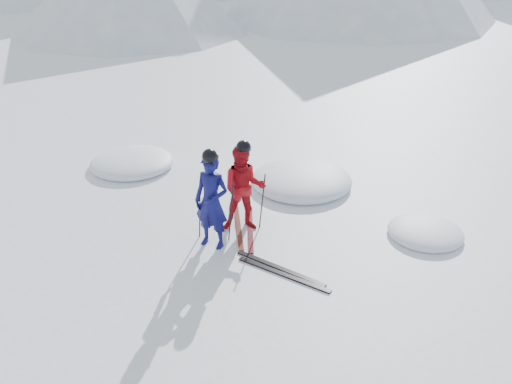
% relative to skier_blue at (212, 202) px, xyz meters
% --- Properties ---
extents(ground, '(160.00, 160.00, 0.00)m').
position_rel_skier_blue_xyz_m(ground, '(2.12, -0.36, -0.86)').
color(ground, white).
rests_on(ground, ground).
extents(skier_blue, '(0.66, 0.47, 1.71)m').
position_rel_skier_blue_xyz_m(skier_blue, '(0.00, 0.00, 0.00)').
color(skier_blue, '#0D0D4E').
rests_on(skier_blue, ground).
extents(skier_red, '(0.97, 0.88, 1.64)m').
position_rel_skier_blue_xyz_m(skier_red, '(0.33, 0.72, -0.04)').
color(skier_red, '#B20E16').
rests_on(skier_red, ground).
extents(pole_blue_left, '(0.12, 0.08, 1.14)m').
position_rel_skier_blue_xyz_m(pole_blue_left, '(-0.30, 0.15, -0.29)').
color(pole_blue_left, black).
rests_on(pole_blue_left, ground).
extents(pole_blue_right, '(0.12, 0.07, 1.14)m').
position_rel_skier_blue_xyz_m(pole_blue_right, '(0.25, 0.25, -0.29)').
color(pole_blue_right, black).
rests_on(pole_blue_right, ground).
extents(pole_red_left, '(0.11, 0.09, 1.09)m').
position_rel_skier_blue_xyz_m(pole_red_left, '(0.03, 0.97, -0.31)').
color(pole_red_left, black).
rests_on(pole_red_left, ground).
extents(pole_red_right, '(0.11, 0.08, 1.09)m').
position_rel_skier_blue_xyz_m(pole_red_right, '(0.63, 0.87, -0.31)').
color(pole_red_right, black).
rests_on(pole_red_right, ground).
extents(ski_worn_left, '(0.78, 1.59, 0.03)m').
position_rel_skier_blue_xyz_m(ski_worn_left, '(0.21, 0.72, -0.84)').
color(ski_worn_left, black).
rests_on(ski_worn_left, ground).
extents(ski_worn_right, '(0.67, 1.63, 0.03)m').
position_rel_skier_blue_xyz_m(ski_worn_right, '(0.45, 0.72, -0.84)').
color(ski_worn_right, black).
rests_on(ski_worn_right, ground).
extents(ski_loose_a, '(1.65, 0.57, 0.03)m').
position_rel_skier_blue_xyz_m(ski_loose_a, '(1.33, -0.34, -0.84)').
color(ski_loose_a, black).
rests_on(ski_loose_a, ground).
extents(ski_loose_b, '(1.67, 0.52, 0.03)m').
position_rel_skier_blue_xyz_m(ski_loose_b, '(1.43, -0.49, -0.84)').
color(ski_loose_b, black).
rests_on(ski_loose_b, ground).
extents(snow_lumps, '(10.72, 5.28, 0.48)m').
position_rel_skier_blue_xyz_m(snow_lumps, '(0.41, 2.27, -0.86)').
color(snow_lumps, white).
rests_on(snow_lumps, ground).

